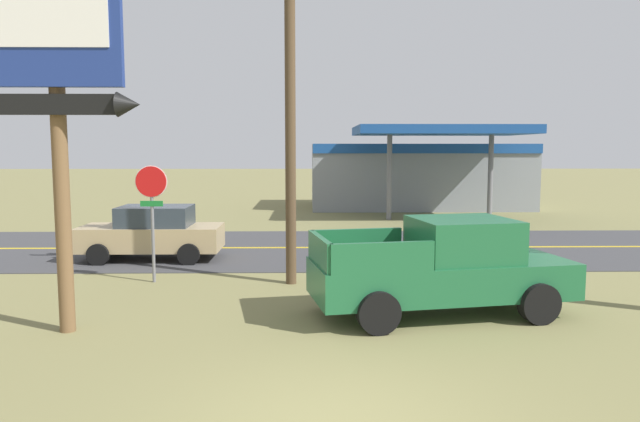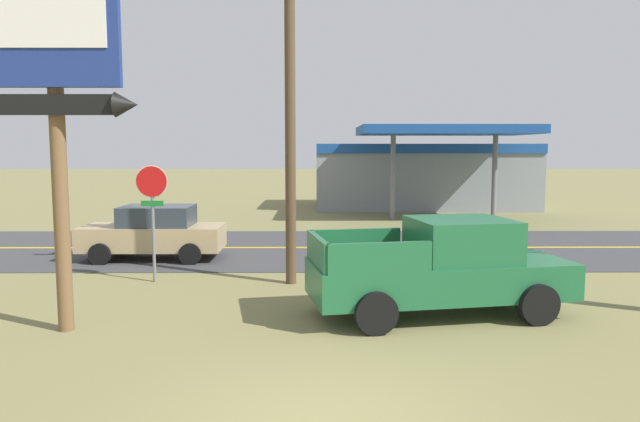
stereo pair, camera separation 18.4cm
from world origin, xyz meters
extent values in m
cube|color=#3D3D3F|center=(0.00, 13.00, 0.01)|extent=(140.00, 8.00, 0.02)
cube|color=gold|center=(0.00, 13.00, 0.02)|extent=(126.00, 0.20, 0.01)
cylinder|color=brown|center=(-4.75, 3.93, 3.35)|extent=(0.28, 0.28, 6.70)
cube|color=navy|center=(-4.75, 3.75, 5.42)|extent=(2.48, 0.16, 1.96)
cube|color=white|center=(-4.75, 3.66, 5.66)|extent=(2.08, 0.03, 1.10)
cube|color=black|center=(-4.75, 3.75, 4.14)|extent=(2.23, 0.12, 0.36)
cone|color=black|center=(-3.44, 3.75, 4.14)|extent=(0.40, 0.44, 0.44)
cylinder|color=slate|center=(-4.20, 7.97, 1.10)|extent=(0.08, 0.08, 2.20)
cylinder|color=red|center=(-4.20, 7.94, 2.55)|extent=(0.76, 0.03, 0.76)
cylinder|color=white|center=(-4.20, 7.96, 2.55)|extent=(0.80, 0.01, 0.80)
cube|color=#19722D|center=(-4.20, 7.94, 2.00)|extent=(0.56, 0.03, 0.14)
cylinder|color=brown|center=(-0.73, 7.76, 4.20)|extent=(0.26, 0.26, 8.40)
cube|color=gray|center=(5.91, 27.08, 1.80)|extent=(12.00, 6.00, 3.60)
cube|color=#19478C|center=(5.91, 24.03, 3.35)|extent=(12.00, 0.12, 0.50)
cube|color=#19478C|center=(5.91, 21.08, 4.20)|extent=(8.00, 5.00, 0.40)
cylinder|color=slate|center=(3.51, 21.08, 2.10)|extent=(0.24, 0.24, 4.20)
cylinder|color=slate|center=(8.31, 21.08, 2.10)|extent=(0.24, 0.24, 4.20)
cube|color=#1E6038|center=(2.40, 4.91, 0.76)|extent=(5.47, 2.86, 0.72)
cube|color=#1E6038|center=(2.84, 4.99, 1.54)|extent=(2.19, 2.11, 0.84)
cube|color=#28333D|center=(3.72, 5.15, 1.54)|extent=(0.39, 1.65, 0.71)
cube|color=#1E6038|center=(0.73, 5.54, 1.40)|extent=(1.94, 0.47, 0.56)
cube|color=#1E6038|center=(1.06, 3.73, 1.40)|extent=(1.94, 0.47, 0.56)
cube|color=#1E6038|center=(-0.06, 4.46, 1.40)|extent=(0.45, 1.87, 0.56)
cylinder|color=black|center=(3.81, 6.16, 0.40)|extent=(0.84, 0.42, 0.80)
cylinder|color=black|center=(4.16, 4.23, 0.40)|extent=(0.84, 0.42, 0.80)
cylinder|color=black|center=(0.64, 5.58, 0.40)|extent=(0.84, 0.42, 0.80)
cylinder|color=black|center=(0.99, 3.66, 0.40)|extent=(0.84, 0.42, 0.80)
cube|color=tan|center=(-5.06, 11.00, 0.68)|extent=(4.20, 1.76, 0.72)
cube|color=#2D3842|center=(-4.91, 11.00, 1.34)|extent=(2.10, 1.56, 0.60)
cylinder|color=black|center=(-6.36, 10.12, 0.32)|extent=(0.64, 0.24, 0.64)
cylinder|color=black|center=(-6.36, 11.88, 0.32)|extent=(0.64, 0.24, 0.64)
cylinder|color=black|center=(-3.76, 10.12, 0.32)|extent=(0.64, 0.24, 0.64)
cylinder|color=black|center=(-3.76, 11.88, 0.32)|extent=(0.64, 0.24, 0.64)
camera|label=1|loc=(-0.27, -6.87, 3.38)|focal=33.35mm
camera|label=2|loc=(-0.08, -6.87, 3.38)|focal=33.35mm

